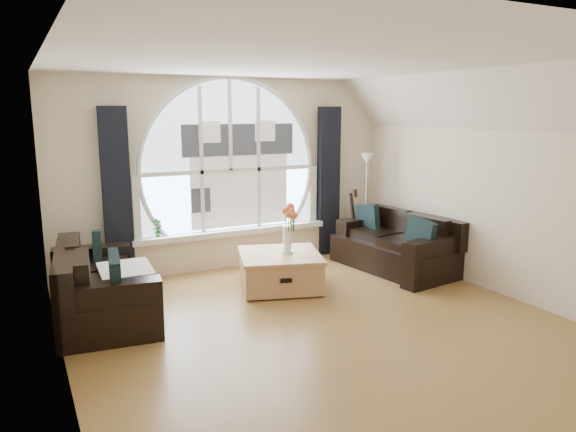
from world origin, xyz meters
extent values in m
cube|color=brown|center=(0.00, 0.00, 0.00)|extent=(5.00, 5.50, 0.01)
cube|color=silver|center=(0.00, 0.00, 2.70)|extent=(5.00, 5.50, 0.01)
cube|color=beige|center=(0.00, 2.75, 1.35)|extent=(5.00, 0.01, 2.70)
cube|color=beige|center=(-2.50, 0.00, 1.35)|extent=(0.01, 5.50, 2.70)
cube|color=beige|center=(2.50, 0.00, 1.35)|extent=(0.01, 5.50, 2.70)
cube|color=silver|center=(2.20, 0.00, 2.35)|extent=(0.92, 5.50, 0.72)
cube|color=silver|center=(0.00, 2.72, 1.62)|extent=(2.60, 0.06, 2.15)
cube|color=white|center=(0.00, 2.65, 0.51)|extent=(2.90, 0.22, 0.08)
cube|color=white|center=(0.00, 2.69, 1.62)|extent=(2.76, 0.08, 2.15)
cube|color=silver|center=(0.15, 2.71, 1.50)|extent=(1.70, 0.02, 1.50)
cube|color=black|center=(-1.60, 2.63, 1.15)|extent=(0.35, 0.12, 2.30)
cube|color=black|center=(1.60, 2.63, 1.15)|extent=(0.35, 0.12, 2.30)
cube|color=black|center=(-2.01, 1.44, 0.40)|extent=(1.11, 1.90, 0.80)
cube|color=black|center=(1.98, 1.43, 0.40)|extent=(1.12, 1.89, 0.79)
cube|color=#AD7A4F|center=(0.17, 1.45, 0.25)|extent=(1.26, 1.26, 0.49)
cube|color=silver|center=(-1.77, 1.37, 0.50)|extent=(0.56, 0.56, 0.10)
cube|color=white|center=(0.26, 1.44, 0.84)|extent=(0.24, 0.24, 0.70)
cube|color=#B2B2B2|center=(2.04, 2.24, 0.80)|extent=(0.24, 0.24, 1.60)
cube|color=#9B5226|center=(1.85, 2.36, 0.53)|extent=(0.38, 0.28, 1.06)
imported|color=#1E6023|center=(-1.09, 2.65, 0.68)|extent=(0.16, 0.13, 0.26)
camera|label=1|loc=(-2.76, -4.48, 2.24)|focal=33.50mm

